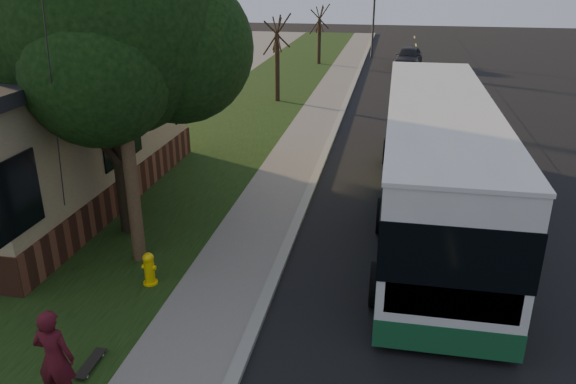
% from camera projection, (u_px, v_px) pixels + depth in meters
% --- Properties ---
extents(ground, '(120.00, 120.00, 0.00)m').
position_uv_depth(ground, '(267.00, 298.00, 11.80)').
color(ground, black).
rests_on(ground, ground).
extents(road, '(8.00, 80.00, 0.01)m').
position_uv_depth(road, '(436.00, 159.00, 20.22)').
color(road, black).
rests_on(road, ground).
extents(curb, '(0.25, 80.00, 0.12)m').
position_uv_depth(curb, '(326.00, 152.00, 20.89)').
color(curb, gray).
rests_on(curb, ground).
extents(sidewalk, '(2.00, 80.00, 0.08)m').
position_uv_depth(sidewalk, '(299.00, 151.00, 21.07)').
color(sidewalk, slate).
rests_on(sidewalk, ground).
extents(grass_verge, '(5.00, 80.00, 0.07)m').
position_uv_depth(grass_verge, '(210.00, 146.00, 21.67)').
color(grass_verge, black).
rests_on(grass_verge, ground).
extents(fire_hydrant, '(0.32, 0.32, 0.74)m').
position_uv_depth(fire_hydrant, '(149.00, 269.00, 12.08)').
color(fire_hydrant, yellow).
rests_on(fire_hydrant, grass_verge).
extents(utility_pole, '(2.86, 3.21, 9.07)m').
position_uv_depth(utility_pole, '(118.00, 63.00, 11.54)').
color(utility_pole, '#473321').
rests_on(utility_pole, ground).
extents(leafy_tree, '(6.30, 6.00, 7.80)m').
position_uv_depth(leafy_tree, '(114.00, 27.00, 12.99)').
color(leafy_tree, black).
rests_on(leafy_tree, grass_verge).
extents(bare_tree_near, '(1.38, 1.21, 4.31)m').
position_uv_depth(bare_tree_near, '(277.00, 59.00, 27.99)').
color(bare_tree_near, black).
rests_on(bare_tree_near, grass_verge).
extents(bare_tree_far, '(1.38, 1.21, 4.03)m').
position_uv_depth(bare_tree_far, '(319.00, 35.00, 38.90)').
color(bare_tree_far, black).
rests_on(bare_tree_far, grass_verge).
extents(traffic_signal, '(0.18, 0.22, 5.50)m').
position_uv_depth(traffic_signal, '(374.00, 14.00, 41.50)').
color(traffic_signal, '#2D2D30').
rests_on(traffic_signal, ground).
extents(transit_bus, '(2.83, 12.26, 3.32)m').
position_uv_depth(transit_bus, '(435.00, 159.00, 14.76)').
color(transit_bus, silver).
rests_on(transit_bus, ground).
extents(skateboarder, '(0.64, 0.44, 1.71)m').
position_uv_depth(skateboarder, '(55.00, 358.00, 8.57)').
color(skateboarder, '#450D16').
rests_on(skateboarder, grass_verge).
extents(skateboard_main, '(0.22, 0.82, 0.08)m').
position_uv_depth(skateboard_main, '(91.00, 363.00, 9.67)').
color(skateboard_main, black).
rests_on(skateboard_main, grass_verge).
extents(dumpster, '(1.92, 1.69, 1.44)m').
position_uv_depth(dumpster, '(68.00, 138.00, 20.11)').
color(dumpster, '#133218').
rests_on(dumpster, building_lot).
extents(distant_car, '(2.11, 4.19, 1.37)m').
position_uv_depth(distant_car, '(409.00, 57.00, 38.56)').
color(distant_car, black).
rests_on(distant_car, ground).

